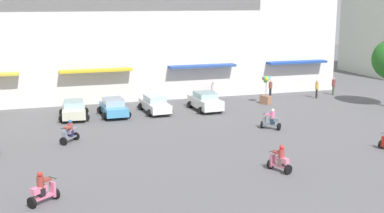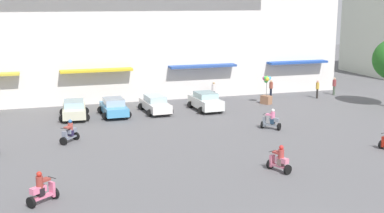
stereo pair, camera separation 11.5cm
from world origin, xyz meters
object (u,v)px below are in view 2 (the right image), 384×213
pedestrian_1 (214,90)px  parked_car_3 (206,101)px  scooter_rider_3 (70,133)px  pedestrian_2 (271,87)px  scooter_rider_8 (42,190)px  parked_car_0 (74,109)px  pedestrian_0 (317,88)px  parked_car_2 (155,104)px  pedestrian_3 (334,85)px  balloon_vendor_cart (266,91)px  parked_car_1 (114,107)px  scooter_rider_2 (279,161)px  scooter_rider_9 (271,121)px

pedestrian_1 → parked_car_3: bearing=-118.2°
scooter_rider_3 → pedestrian_2: 22.02m
scooter_rider_8 → pedestrian_2: (21.41, 20.31, 0.28)m
parked_car_0 → pedestrian_0: bearing=4.0°
parked_car_2 → pedestrian_3: bearing=7.5°
pedestrian_3 → balloon_vendor_cart: balloon_vendor_cart is taller
parked_car_1 → parked_car_0: bearing=178.2°
scooter_rider_2 → balloon_vendor_cart: 18.29m
parked_car_2 → pedestrian_3: size_ratio=2.56×
scooter_rider_9 → pedestrian_1: 11.57m
pedestrian_2 → scooter_rider_8: bearing=-136.5°
pedestrian_3 → scooter_rider_8: bearing=-145.0°
balloon_vendor_cart → scooter_rider_3: bearing=-156.9°
scooter_rider_9 → balloon_vendor_cart: bearing=66.6°
scooter_rider_8 → parked_car_3: bearing=50.8°
parked_car_1 → pedestrian_2: 15.90m
parked_car_2 → pedestrian_2: pedestrian_2 is taller
scooter_rider_9 → pedestrian_0: size_ratio=0.89×
scooter_rider_3 → balloon_vendor_cart: bearing=23.1°
parked_car_3 → scooter_rider_9: bearing=-72.3°
scooter_rider_2 → scooter_rider_8: 12.30m
parked_car_0 → pedestrian_0: (22.46, 1.57, 0.27)m
scooter_rider_3 → scooter_rider_8: (-1.97, -9.98, 0.02)m
parked_car_3 → scooter_rider_2: (-1.29, -15.90, -0.16)m
pedestrian_2 → scooter_rider_3: bearing=-152.0°
parked_car_0 → parked_car_3: parked_car_3 is taller
scooter_rider_8 → balloon_vendor_cart: size_ratio=0.61×
parked_car_3 → pedestrian_2: pedestrian_2 is taller
scooter_rider_8 → balloon_vendor_cart: bearing=41.8°
parked_car_1 → balloon_vendor_cart: (13.65, 0.71, 0.46)m
parked_car_2 → pedestrian_3: (18.42, 2.44, 0.26)m
parked_car_1 → pedestrian_0: pedestrian_0 is taller
scooter_rider_3 → scooter_rider_9: 14.01m
scooter_rider_2 → pedestrian_0: pedestrian_0 is taller
parked_car_0 → pedestrian_2: bearing=10.5°
parked_car_1 → parked_car_2: (3.43, 0.26, -0.00)m
parked_car_3 → scooter_rider_2: parked_car_3 is taller
parked_car_0 → scooter_rider_3: size_ratio=2.69×
parked_car_1 → scooter_rider_3: scooter_rider_3 is taller
parked_car_3 → scooter_rider_8: 21.45m
parked_car_1 → scooter_rider_8: scooter_rider_8 is taller
parked_car_0 → scooter_rider_2: 18.72m
pedestrian_2 → pedestrian_3: bearing=-7.5°
parked_car_3 → pedestrian_3: 14.47m
pedestrian_2 → pedestrian_3: size_ratio=0.95×
parked_car_3 → scooter_rider_8: bearing=-129.2°
scooter_rider_9 → pedestrian_0: pedestrian_0 is taller
balloon_vendor_cart → pedestrian_0: bearing=9.4°
pedestrian_3 → scooter_rider_9: bearing=-138.9°
parked_car_0 → parked_car_1: bearing=-1.8°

